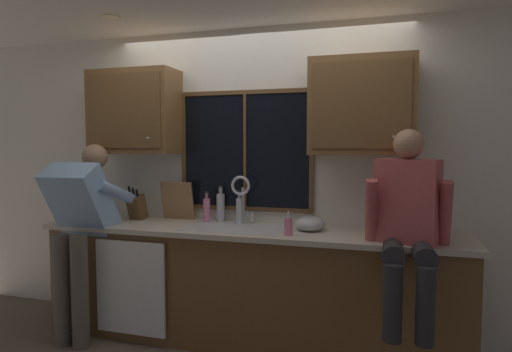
% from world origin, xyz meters
% --- Properties ---
extents(back_wall, '(5.68, 0.12, 2.55)m').
position_xyz_m(back_wall, '(0.00, 0.06, 1.27)').
color(back_wall, silver).
rests_on(back_wall, floor).
extents(ceiling_downlight_left, '(0.14, 0.14, 0.01)m').
position_xyz_m(ceiling_downlight_left, '(-0.98, -0.60, 2.54)').
color(ceiling_downlight_left, '#FFEAB2').
extents(window_glass, '(1.10, 0.02, 0.95)m').
position_xyz_m(window_glass, '(-0.10, -0.01, 1.52)').
color(window_glass, black).
extents(window_frame_top, '(1.17, 0.02, 0.04)m').
position_xyz_m(window_frame_top, '(-0.10, -0.02, 2.02)').
color(window_frame_top, brown).
extents(window_frame_bottom, '(1.17, 0.02, 0.04)m').
position_xyz_m(window_frame_bottom, '(-0.10, -0.02, 1.03)').
color(window_frame_bottom, brown).
extents(window_frame_left, '(0.03, 0.02, 0.95)m').
position_xyz_m(window_frame_left, '(-0.67, -0.02, 1.52)').
color(window_frame_left, brown).
extents(window_frame_right, '(0.04, 0.02, 0.95)m').
position_xyz_m(window_frame_right, '(0.47, -0.02, 1.52)').
color(window_frame_right, brown).
extents(window_mullion_center, '(0.02, 0.02, 0.95)m').
position_xyz_m(window_mullion_center, '(-0.10, -0.02, 1.52)').
color(window_mullion_center, brown).
extents(lower_cabinet_run, '(3.28, 0.58, 0.88)m').
position_xyz_m(lower_cabinet_run, '(0.00, -0.29, 0.44)').
color(lower_cabinet_run, brown).
rests_on(lower_cabinet_run, floor).
extents(countertop, '(3.34, 0.62, 0.04)m').
position_xyz_m(countertop, '(0.00, -0.31, 0.90)').
color(countertop, beige).
rests_on(countertop, lower_cabinet_run).
extents(dishwasher_front, '(0.60, 0.02, 0.74)m').
position_xyz_m(dishwasher_front, '(-0.86, -0.61, 0.46)').
color(dishwasher_front, white).
extents(upper_cabinet_left, '(0.77, 0.36, 0.72)m').
position_xyz_m(upper_cabinet_left, '(-1.06, -0.17, 1.86)').
color(upper_cabinet_left, brown).
extents(upper_cabinet_right, '(0.77, 0.36, 0.72)m').
position_xyz_m(upper_cabinet_right, '(0.86, -0.17, 1.86)').
color(upper_cabinet_right, brown).
extents(sink, '(0.80, 0.46, 0.21)m').
position_xyz_m(sink, '(-0.10, -0.30, 0.82)').
color(sink, '#B7B7BC').
rests_on(sink, lower_cabinet_run).
extents(faucet, '(0.18, 0.09, 0.40)m').
position_xyz_m(faucet, '(-0.09, -0.12, 1.17)').
color(faucet, silver).
rests_on(faucet, countertop).
extents(person_standing, '(0.53, 0.68, 1.58)m').
position_xyz_m(person_standing, '(-1.29, -0.63, 0.97)').
color(person_standing, '#595147').
rests_on(person_standing, floor).
extents(person_sitting_on_counter, '(0.54, 0.65, 1.26)m').
position_xyz_m(person_sitting_on_counter, '(1.19, -0.57, 1.10)').
color(person_sitting_on_counter, '#262628').
rests_on(person_sitting_on_counter, countertop).
extents(knife_block, '(0.12, 0.18, 0.32)m').
position_xyz_m(knife_block, '(-1.04, -0.19, 1.03)').
color(knife_block, brown).
rests_on(knife_block, countertop).
extents(cutting_board, '(0.29, 0.09, 0.34)m').
position_xyz_m(cutting_board, '(-0.70, -0.09, 1.09)').
color(cutting_board, '#997047').
rests_on(cutting_board, countertop).
extents(mixing_bowl, '(0.23, 0.23, 0.11)m').
position_xyz_m(mixing_bowl, '(0.50, -0.25, 0.97)').
color(mixing_bowl, '#B7B7BC').
rests_on(mixing_bowl, countertop).
extents(soap_dispenser, '(0.06, 0.07, 0.18)m').
position_xyz_m(soap_dispenser, '(0.38, -0.48, 0.99)').
color(soap_dispenser, pink).
rests_on(soap_dispenser, countertop).
extents(bottle_green_glass, '(0.06, 0.06, 0.26)m').
position_xyz_m(bottle_green_glass, '(-0.41, -0.12, 1.03)').
color(bottle_green_glass, pink).
rests_on(bottle_green_glass, countertop).
extents(bottle_tall_clear, '(0.07, 0.07, 0.31)m').
position_xyz_m(bottle_tall_clear, '(-0.30, -0.07, 1.05)').
color(bottle_tall_clear, '#B7B7BC').
rests_on(bottle_tall_clear, countertop).
extents(bottle_amber_small, '(0.05, 0.05, 0.28)m').
position_xyz_m(bottle_amber_small, '(-0.11, -0.14, 1.04)').
color(bottle_amber_small, '#B7B7BC').
rests_on(bottle_amber_small, countertop).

